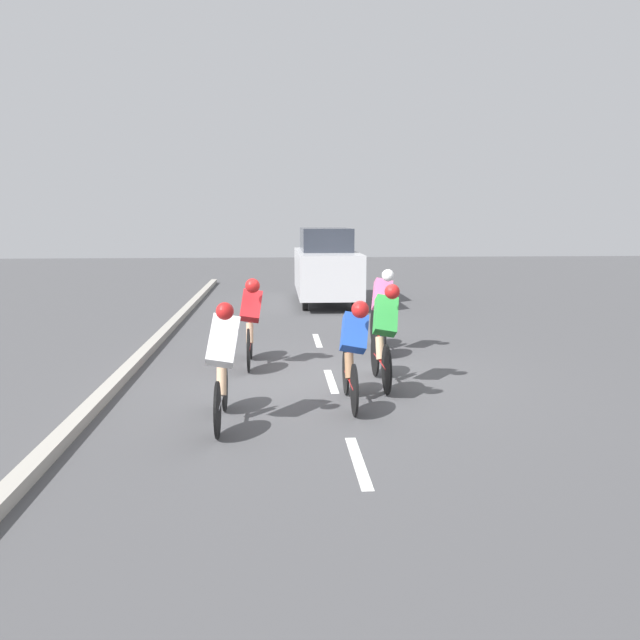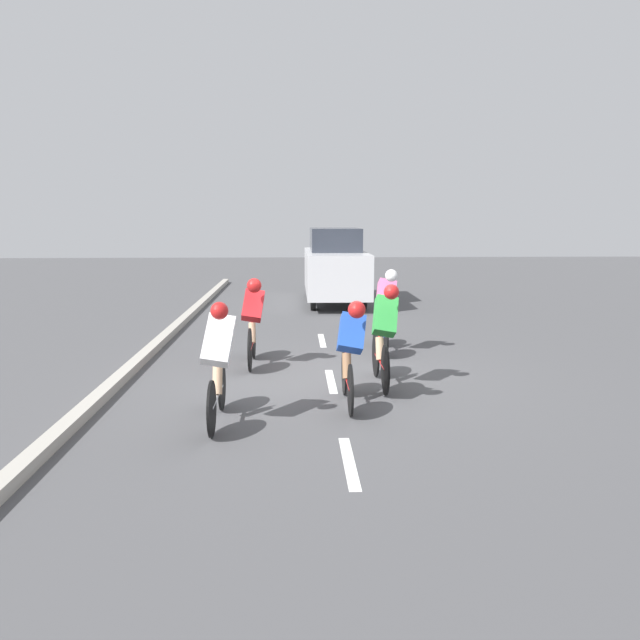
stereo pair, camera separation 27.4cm
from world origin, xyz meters
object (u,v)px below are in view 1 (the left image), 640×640
(cyclist_white, at_px, (223,361))
(cyclist_red, at_px, (251,320))
(cyclist_pink, at_px, (381,308))
(support_car, at_px, (326,266))
(cyclist_blue, at_px, (353,350))
(cyclist_green, at_px, (384,333))

(cyclist_white, height_order, cyclist_red, cyclist_white)
(cyclist_pink, bearing_deg, cyclist_red, 22.86)
(cyclist_pink, height_order, support_car, support_car)
(cyclist_pink, height_order, cyclist_blue, cyclist_pink)
(cyclist_pink, xyz_separation_m, cyclist_white, (2.57, 4.01, -0.02))
(cyclist_green, relative_size, cyclist_pink, 1.03)
(cyclist_pink, xyz_separation_m, cyclist_red, (2.36, 0.99, -0.02))
(cyclist_red, height_order, support_car, support_car)
(cyclist_red, bearing_deg, cyclist_blue, 121.30)
(cyclist_green, relative_size, cyclist_white, 1.05)
(cyclist_pink, xyz_separation_m, cyclist_blue, (0.93, 3.34, -0.05))
(cyclist_green, distance_m, support_car, 9.20)
(cyclist_blue, relative_size, support_car, 0.36)
(cyclist_green, relative_size, cyclist_red, 1.05)
(cyclist_green, height_order, support_car, support_car)
(cyclist_pink, height_order, cyclist_red, cyclist_pink)
(cyclist_green, bearing_deg, support_car, -89.21)
(cyclist_white, distance_m, cyclist_red, 3.03)
(cyclist_green, distance_m, cyclist_red, 2.43)
(cyclist_pink, relative_size, cyclist_white, 1.02)
(cyclist_white, xyz_separation_m, support_car, (-2.09, -10.84, 0.29))
(cyclist_pink, relative_size, cyclist_blue, 1.03)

